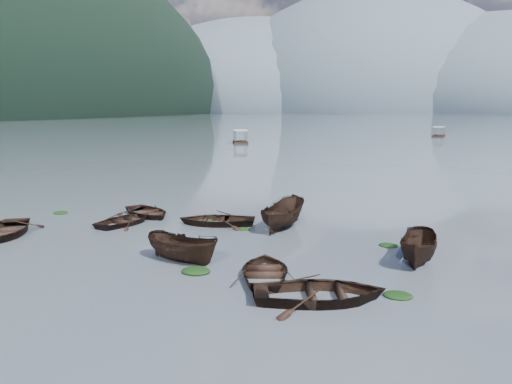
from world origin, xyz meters
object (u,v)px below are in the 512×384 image
(pontoon_left, at_px, (240,143))
(rowboat_3, at_px, (266,276))
(rowboat_0, at_px, (5,235))
(pontoon_centre, at_px, (438,137))

(pontoon_left, bearing_deg, rowboat_3, -92.79)
(rowboat_0, bearing_deg, rowboat_3, -35.80)
(rowboat_0, height_order, pontoon_centre, pontoon_centre)
(pontoon_centre, bearing_deg, pontoon_left, -126.49)
(rowboat_3, relative_size, pontoon_left, 0.62)
(rowboat_0, xyz_separation_m, rowboat_3, (16.08, -2.45, 0.00))
(pontoon_left, bearing_deg, rowboat_0, -103.53)
(rowboat_0, bearing_deg, pontoon_left, 71.41)
(pontoon_left, bearing_deg, pontoon_centre, 21.21)
(pontoon_centre, bearing_deg, rowboat_0, -94.16)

